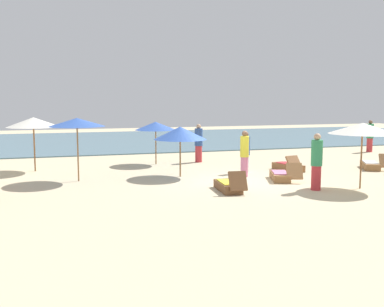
{
  "coord_description": "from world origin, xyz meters",
  "views": [
    {
      "loc": [
        -6.67,
        -15.72,
        3.11
      ],
      "look_at": [
        -1.92,
        -0.06,
        1.1
      ],
      "focal_mm": 43.66,
      "sensor_mm": 36.0,
      "label": 1
    }
  ],
  "objects": [
    {
      "name": "umbrella_6",
      "position": [
        3.32,
        -2.47,
        2.04
      ],
      "size": [
        2.25,
        2.25,
        2.23
      ],
      "color": "brown",
      "rests_on": "ground_plane"
    },
    {
      "name": "person_5",
      "position": [
        1.73,
        -2.27,
        0.96
      ],
      "size": [
        0.41,
        0.41,
        1.9
      ],
      "color": "#BF3338",
      "rests_on": "ground_plane"
    },
    {
      "name": "ocean_water",
      "position": [
        0.0,
        17.0,
        0.03
      ],
      "size": [
        48.0,
        16.0,
        0.06
      ],
      "primitive_type": "cube",
      "color": "slate",
      "rests_on": "ground_plane"
    },
    {
      "name": "ground_plane",
      "position": [
        0.0,
        0.0,
        0.0
      ],
      "size": [
        60.0,
        60.0,
        0.0
      ],
      "primitive_type": "plane",
      "color": "beige"
    },
    {
      "name": "lounger_3",
      "position": [
        6.49,
        1.02,
        0.18
      ],
      "size": [
        1.29,
        1.76,
        0.7
      ],
      "color": "olive",
      "rests_on": "ground_plane"
    },
    {
      "name": "lounger_1",
      "position": [
        -1.11,
        -1.6,
        0.18
      ],
      "size": [
        0.73,
        1.67,
        0.75
      ],
      "color": "brown",
      "rests_on": "ground_plane"
    },
    {
      "name": "umbrella_5",
      "position": [
        -7.35,
        4.62,
        2.05
      ],
      "size": [
        2.17,
        2.17,
        2.25
      ],
      "color": "brown",
      "rests_on": "ground_plane"
    },
    {
      "name": "lounger_2",
      "position": [
        1.48,
        -0.31,
        0.18
      ],
      "size": [
        1.11,
        1.77,
        0.71
      ],
      "color": "olive",
      "rests_on": "ground_plane"
    },
    {
      "name": "lounger_0",
      "position": [
        2.85,
        1.65,
        0.18
      ],
      "size": [
        0.86,
        1.75,
        0.7
      ],
      "color": "brown",
      "rests_on": "ground_plane"
    },
    {
      "name": "umbrella_2",
      "position": [
        -2.08,
        5.13,
        1.77
      ],
      "size": [
        1.89,
        1.89,
        1.96
      ],
      "color": "olive",
      "rests_on": "ground_plane"
    },
    {
      "name": "umbrella_0",
      "position": [
        -5.75,
        1.72,
        2.17
      ],
      "size": [
        2.03,
        2.03,
        2.33
      ],
      "color": "olive",
      "rests_on": "ground_plane"
    },
    {
      "name": "person_4",
      "position": [
        0.93,
        1.74,
        0.85
      ],
      "size": [
        0.41,
        0.41,
        1.68
      ],
      "color": "white",
      "rests_on": "ground_plane"
    },
    {
      "name": "person_2",
      "position": [
        0.02,
        5.23,
        0.91
      ],
      "size": [
        0.51,
        0.51,
        1.81
      ],
      "color": "#BF3338",
      "rests_on": "ground_plane"
    },
    {
      "name": "umbrella_1",
      "position": [
        -1.9,
        1.58,
        1.7
      ],
      "size": [
        2.04,
        2.04,
        1.95
      ],
      "color": "olive",
      "rests_on": "ground_plane"
    },
    {
      "name": "person_1",
      "position": [
        0.48,
        0.85,
        0.91
      ],
      "size": [
        0.4,
        0.4,
        1.8
      ],
      "color": "#D17299",
      "rests_on": "ground_plane"
    },
    {
      "name": "person_3",
      "position": [
        10.48,
        6.36,
        0.9
      ],
      "size": [
        0.49,
        0.49,
        1.79
      ],
      "color": "#BF3338",
      "rests_on": "ground_plane"
    }
  ]
}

